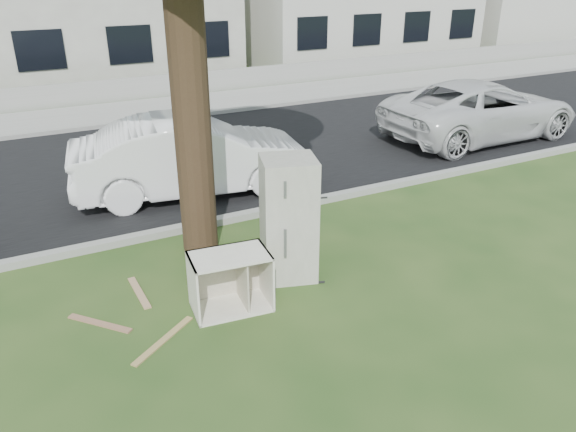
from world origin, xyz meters
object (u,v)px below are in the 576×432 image
fridge (289,219)px  cabinet (230,282)px  car_center (192,156)px  car_right (481,110)px

fridge → cabinet: bearing=-142.0°
fridge → car_center: 3.63m
cabinet → car_right: 9.49m
fridge → cabinet: size_ratio=1.77×
cabinet → car_center: car_center is taller
fridge → car_center: bearing=109.6°
fridge → car_center: (-0.17, 3.63, -0.14)m
fridge → car_right: size_ratio=0.34×
fridge → car_right: bearing=44.5°
cabinet → car_center: (0.88, 4.03, 0.35)m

